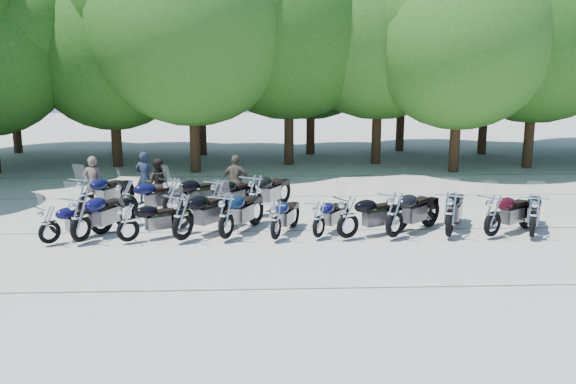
{
  "coord_description": "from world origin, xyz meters",
  "views": [
    {
      "loc": [
        -0.7,
        -14.81,
        4.49
      ],
      "look_at": [
        0.0,
        1.5,
        1.1
      ],
      "focal_mm": 38.0,
      "sensor_mm": 36.0,
      "label": 1
    }
  ],
  "objects_px": {
    "rider_2": "(236,181)",
    "motorcycle_12": "(86,195)",
    "motorcycle_0": "(49,223)",
    "motorcycle_11": "(533,215)",
    "motorcycle_14": "(173,195)",
    "motorcycle_5": "(276,219)",
    "rider_3": "(145,178)",
    "rider_0": "(93,184)",
    "motorcycle_16": "(255,194)",
    "rider_1": "(158,184)",
    "motorcycle_2": "(128,221)",
    "motorcycle_3": "(182,216)",
    "motorcycle_1": "(80,218)",
    "motorcycle_7": "(348,216)",
    "motorcycle_13": "(127,197)",
    "motorcycle_6": "(319,218)",
    "motorcycle_15": "(218,196)",
    "motorcycle_8": "(395,213)",
    "motorcycle_10": "(493,214)",
    "motorcycle_4": "(226,215)",
    "motorcycle_9": "(450,213)"
  },
  "relations": [
    {
      "from": "motorcycle_12",
      "to": "motorcycle_15",
      "type": "relative_size",
      "value": 1.1
    },
    {
      "from": "motorcycle_14",
      "to": "rider_2",
      "type": "bearing_deg",
      "value": -93.35
    },
    {
      "from": "motorcycle_0",
      "to": "motorcycle_12",
      "type": "distance_m",
      "value": 2.92
    },
    {
      "from": "motorcycle_2",
      "to": "rider_1",
      "type": "bearing_deg",
      "value": -34.04
    },
    {
      "from": "motorcycle_1",
      "to": "motorcycle_13",
      "type": "xyz_separation_m",
      "value": [
        0.6,
        2.66,
        -0.05
      ]
    },
    {
      "from": "motorcycle_14",
      "to": "rider_0",
      "type": "relative_size",
      "value": 1.38
    },
    {
      "from": "motorcycle_7",
      "to": "motorcycle_14",
      "type": "bearing_deg",
      "value": 33.29
    },
    {
      "from": "motorcycle_16",
      "to": "rider_1",
      "type": "xyz_separation_m",
      "value": [
        -3.1,
        1.25,
        0.09
      ]
    },
    {
      "from": "motorcycle_8",
      "to": "motorcycle_15",
      "type": "bearing_deg",
      "value": 15.9
    },
    {
      "from": "motorcycle_4",
      "to": "motorcycle_10",
      "type": "xyz_separation_m",
      "value": [
        7.0,
        -0.07,
        -0.04
      ]
    },
    {
      "from": "motorcycle_0",
      "to": "motorcycle_2",
      "type": "xyz_separation_m",
      "value": [
        1.96,
        0.08,
        0.01
      ]
    },
    {
      "from": "motorcycle_1",
      "to": "motorcycle_11",
      "type": "height_order",
      "value": "motorcycle_1"
    },
    {
      "from": "motorcycle_2",
      "to": "motorcycle_3",
      "type": "xyz_separation_m",
      "value": [
        1.39,
        0.03,
        0.13
      ]
    },
    {
      "from": "motorcycle_14",
      "to": "rider_1",
      "type": "bearing_deg",
      "value": -8.37
    },
    {
      "from": "motorcycle_11",
      "to": "motorcycle_14",
      "type": "bearing_deg",
      "value": 8.85
    },
    {
      "from": "motorcycle_3",
      "to": "rider_2",
      "type": "height_order",
      "value": "rider_2"
    },
    {
      "from": "rider_3",
      "to": "motorcycle_12",
      "type": "bearing_deg",
      "value": 65.07
    },
    {
      "from": "motorcycle_3",
      "to": "motorcycle_1",
      "type": "bearing_deg",
      "value": 36.23
    },
    {
      "from": "motorcycle_11",
      "to": "motorcycle_6",
      "type": "bearing_deg",
      "value": 22.64
    },
    {
      "from": "motorcycle_11",
      "to": "rider_1",
      "type": "distance_m",
      "value": 11.14
    },
    {
      "from": "motorcycle_15",
      "to": "motorcycle_16",
      "type": "distance_m",
      "value": 1.13
    },
    {
      "from": "rider_2",
      "to": "motorcycle_12",
      "type": "bearing_deg",
      "value": 34.85
    },
    {
      "from": "motorcycle_12",
      "to": "rider_2",
      "type": "xyz_separation_m",
      "value": [
        4.45,
        1.2,
        0.16
      ]
    },
    {
      "from": "motorcycle_5",
      "to": "motorcycle_11",
      "type": "height_order",
      "value": "motorcycle_11"
    },
    {
      "from": "rider_0",
      "to": "rider_1",
      "type": "distance_m",
      "value": 1.98
    },
    {
      "from": "motorcycle_13",
      "to": "motorcycle_9",
      "type": "bearing_deg",
      "value": -131.93
    },
    {
      "from": "motorcycle_4",
      "to": "motorcycle_12",
      "type": "height_order",
      "value": "motorcycle_4"
    },
    {
      "from": "motorcycle_10",
      "to": "rider_0",
      "type": "relative_size",
      "value": 1.35
    },
    {
      "from": "motorcycle_13",
      "to": "motorcycle_7",
      "type": "bearing_deg",
      "value": -138.49
    },
    {
      "from": "motorcycle_5",
      "to": "rider_3",
      "type": "relative_size",
      "value": 1.23
    },
    {
      "from": "motorcycle_7",
      "to": "rider_3",
      "type": "xyz_separation_m",
      "value": [
        -6.1,
        4.65,
        0.21
      ]
    },
    {
      "from": "rider_1",
      "to": "rider_3",
      "type": "relative_size",
      "value": 0.94
    },
    {
      "from": "motorcycle_2",
      "to": "motorcycle_11",
      "type": "xyz_separation_m",
      "value": [
        10.53,
        -0.06,
        0.08
      ]
    },
    {
      "from": "motorcycle_4",
      "to": "motorcycle_15",
      "type": "height_order",
      "value": "motorcycle_4"
    },
    {
      "from": "rider_0",
      "to": "motorcycle_0",
      "type": "bearing_deg",
      "value": 86.29
    },
    {
      "from": "motorcycle_6",
      "to": "motorcycle_14",
      "type": "distance_m",
      "value": 4.93
    },
    {
      "from": "motorcycle_0",
      "to": "motorcycle_10",
      "type": "relative_size",
      "value": 0.87
    },
    {
      "from": "motorcycle_2",
      "to": "motorcycle_8",
      "type": "distance_m",
      "value": 6.9
    },
    {
      "from": "motorcycle_12",
      "to": "motorcycle_14",
      "type": "distance_m",
      "value": 2.59
    },
    {
      "from": "motorcycle_2",
      "to": "rider_2",
      "type": "xyz_separation_m",
      "value": [
        2.61,
        4.04,
        0.26
      ]
    },
    {
      "from": "motorcycle_14",
      "to": "motorcycle_7",
      "type": "bearing_deg",
      "value": -156.09
    },
    {
      "from": "motorcycle_6",
      "to": "motorcycle_8",
      "type": "height_order",
      "value": "motorcycle_8"
    },
    {
      "from": "motorcycle_5",
      "to": "motorcycle_12",
      "type": "xyz_separation_m",
      "value": [
        -5.63,
        2.81,
        0.1
      ]
    },
    {
      "from": "motorcycle_0",
      "to": "motorcycle_15",
      "type": "relative_size",
      "value": 0.91
    },
    {
      "from": "motorcycle_5",
      "to": "motorcycle_10",
      "type": "distance_m",
      "value": 5.71
    },
    {
      "from": "motorcycle_0",
      "to": "motorcycle_16",
      "type": "xyz_separation_m",
      "value": [
        5.18,
        2.77,
        0.14
      ]
    },
    {
      "from": "motorcycle_0",
      "to": "motorcycle_8",
      "type": "distance_m",
      "value": 8.85
    },
    {
      "from": "motorcycle_0",
      "to": "motorcycle_11",
      "type": "bearing_deg",
      "value": -135.62
    },
    {
      "from": "rider_0",
      "to": "rider_3",
      "type": "bearing_deg",
      "value": -146.52
    },
    {
      "from": "motorcycle_3",
      "to": "motorcycle_13",
      "type": "distance_m",
      "value": 3.29
    }
  ]
}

